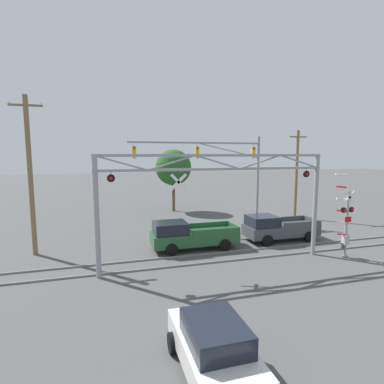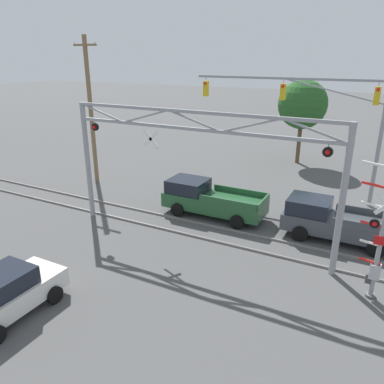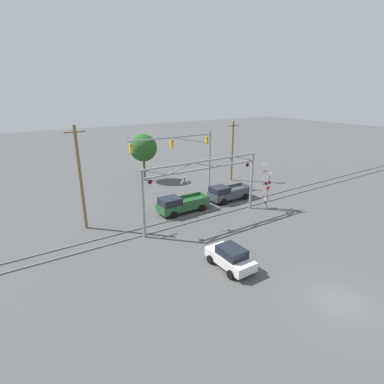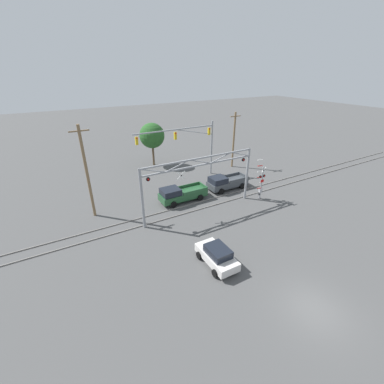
% 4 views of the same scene
% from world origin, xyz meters
% --- Properties ---
extents(rail_track_near, '(80.00, 0.08, 0.10)m').
position_xyz_m(rail_track_near, '(0.00, 14.68, 0.05)').
color(rail_track_near, gray).
rests_on(rail_track_near, ground_plane).
extents(rail_track_far, '(80.00, 0.08, 0.10)m').
position_xyz_m(rail_track_far, '(0.00, 16.11, 0.05)').
color(rail_track_far, gray).
rests_on(rail_track_far, ground_plane).
extents(crossing_gantry, '(12.74, 0.29, 6.09)m').
position_xyz_m(crossing_gantry, '(-0.01, 14.40, 4.17)').
color(crossing_gantry, gray).
rests_on(crossing_gantry, ground_plane).
extents(crossing_signal_mast, '(1.42, 0.35, 5.01)m').
position_xyz_m(crossing_signal_mast, '(7.66, 13.44, 1.94)').
color(crossing_signal_mast, gray).
rests_on(crossing_signal_mast, ground_plane).
extents(traffic_signal_span, '(11.25, 0.39, 7.59)m').
position_xyz_m(traffic_signal_span, '(4.19, 22.98, 5.28)').
color(traffic_signal_span, gray).
rests_on(traffic_signal_span, ground_plane).
extents(pickup_truck_lead, '(5.55, 2.21, 1.84)m').
position_xyz_m(pickup_truck_lead, '(-0.70, 17.49, 0.91)').
color(pickup_truck_lead, '#23512D').
rests_on(pickup_truck_lead, ground_plane).
extents(pickup_truck_following, '(5.24, 2.21, 1.84)m').
position_xyz_m(pickup_truck_following, '(5.77, 17.64, 0.91)').
color(pickup_truck_following, '#3D4247').
rests_on(pickup_truck_following, ground_plane).
extents(sedan_waiting, '(2.03, 3.84, 1.61)m').
position_xyz_m(sedan_waiting, '(-3.06, 6.67, 0.81)').
color(sedan_waiting, silver).
rests_on(sedan_waiting, ground_plane).
extents(utility_pole_left, '(1.80, 0.28, 9.46)m').
position_xyz_m(utility_pole_left, '(-10.03, 19.09, 4.88)').
color(utility_pole_left, brown).
rests_on(utility_pole_left, ground_plane).
extents(utility_pole_right, '(1.80, 0.28, 8.27)m').
position_xyz_m(utility_pole_right, '(11.53, 23.80, 4.28)').
color(utility_pole_right, brown).
rests_on(utility_pole_right, ground_plane).
extents(background_tree_beyond_span, '(3.80, 3.80, 6.59)m').
position_xyz_m(background_tree_beyond_span, '(1.17, 30.47, 4.67)').
color(background_tree_beyond_span, brown).
rests_on(background_tree_beyond_span, ground_plane).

